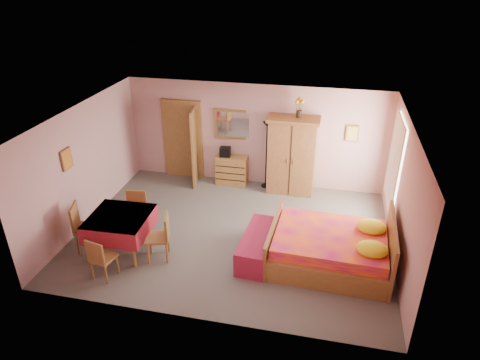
% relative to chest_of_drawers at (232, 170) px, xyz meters
% --- Properties ---
extents(floor, '(6.50, 6.50, 0.00)m').
position_rel_chest_of_drawers_xyz_m(floor, '(0.55, -2.29, -0.38)').
color(floor, '#5E5953').
rests_on(floor, ground).
extents(ceiling, '(6.50, 6.50, 0.00)m').
position_rel_chest_of_drawers_xyz_m(ceiling, '(0.55, -2.29, 2.22)').
color(ceiling, brown).
rests_on(ceiling, wall_back).
extents(wall_back, '(6.50, 0.10, 2.60)m').
position_rel_chest_of_drawers_xyz_m(wall_back, '(0.55, 0.21, 0.92)').
color(wall_back, '#C38E8D').
rests_on(wall_back, floor).
extents(wall_front, '(6.50, 0.10, 2.60)m').
position_rel_chest_of_drawers_xyz_m(wall_front, '(0.55, -4.79, 0.92)').
color(wall_front, '#C38E8D').
rests_on(wall_front, floor).
extents(wall_left, '(0.10, 5.00, 2.60)m').
position_rel_chest_of_drawers_xyz_m(wall_left, '(-2.70, -2.29, 0.92)').
color(wall_left, '#C38E8D').
rests_on(wall_left, floor).
extents(wall_right, '(0.10, 5.00, 2.60)m').
position_rel_chest_of_drawers_xyz_m(wall_right, '(3.80, -2.29, 0.92)').
color(wall_right, '#C38E8D').
rests_on(wall_right, floor).
extents(doorway, '(1.06, 0.12, 2.15)m').
position_rel_chest_of_drawers_xyz_m(doorway, '(-1.35, 0.18, 0.65)').
color(doorway, '#9E6B35').
rests_on(doorway, floor).
extents(window, '(0.08, 1.40, 1.95)m').
position_rel_chest_of_drawers_xyz_m(window, '(3.76, -1.09, 1.07)').
color(window, white).
rests_on(window, wall_right).
extents(picture_left, '(0.04, 0.32, 0.42)m').
position_rel_chest_of_drawers_xyz_m(picture_left, '(-2.67, -2.89, 1.32)').
color(picture_left, orange).
rests_on(picture_left, wall_left).
extents(picture_back, '(0.30, 0.04, 0.40)m').
position_rel_chest_of_drawers_xyz_m(picture_back, '(2.90, 0.18, 1.17)').
color(picture_back, '#D8BF59').
rests_on(picture_back, wall_back).
extents(chest_of_drawers, '(0.80, 0.40, 0.75)m').
position_rel_chest_of_drawers_xyz_m(chest_of_drawers, '(0.00, 0.00, 0.00)').
color(chest_of_drawers, '#AD783A').
rests_on(chest_of_drawers, floor).
extents(wall_mirror, '(0.99, 0.12, 0.78)m').
position_rel_chest_of_drawers_xyz_m(wall_mirror, '(0.00, 0.21, 1.17)').
color(wall_mirror, white).
rests_on(wall_mirror, wall_back).
extents(stereo, '(0.28, 0.21, 0.25)m').
position_rel_chest_of_drawers_xyz_m(stereo, '(-0.17, -0.01, 0.50)').
color(stereo, black).
rests_on(stereo, chest_of_drawers).
extents(floor_lamp, '(0.24, 0.24, 1.74)m').
position_rel_chest_of_drawers_xyz_m(floor_lamp, '(0.88, 0.01, 0.50)').
color(floor_lamp, black).
rests_on(floor_lamp, floor).
extents(wardrobe, '(1.24, 0.64, 1.94)m').
position_rel_chest_of_drawers_xyz_m(wardrobe, '(1.52, -0.11, 0.59)').
color(wardrobe, '#9A6134').
rests_on(wardrobe, floor).
extents(sunflower_vase, '(0.20, 0.20, 0.47)m').
position_rel_chest_of_drawers_xyz_m(sunflower_vase, '(1.63, -0.06, 1.80)').
color(sunflower_vase, yellow).
rests_on(sunflower_vase, wardrobe).
extents(bed, '(2.33, 1.87, 1.05)m').
position_rel_chest_of_drawers_xyz_m(bed, '(2.57, -2.84, 0.15)').
color(bed, '#C31361').
rests_on(bed, floor).
extents(bench, '(0.65, 1.53, 0.50)m').
position_rel_chest_of_drawers_xyz_m(bench, '(1.21, -2.93, -0.13)').
color(bench, maroon).
rests_on(bench, floor).
extents(dining_table, '(1.17, 1.17, 0.83)m').
position_rel_chest_of_drawers_xyz_m(dining_table, '(-1.43, -3.35, 0.04)').
color(dining_table, maroon).
rests_on(dining_table, floor).
extents(chair_south, '(0.46, 0.46, 0.86)m').
position_rel_chest_of_drawers_xyz_m(chair_south, '(-1.41, -4.13, 0.05)').
color(chair_south, olive).
rests_on(chair_south, floor).
extents(chair_north, '(0.49, 0.49, 0.92)m').
position_rel_chest_of_drawers_xyz_m(chair_north, '(-1.45, -2.67, 0.08)').
color(chair_north, '#9E6835').
rests_on(chair_north, floor).
extents(chair_west, '(0.58, 0.58, 1.02)m').
position_rel_chest_of_drawers_xyz_m(chair_west, '(-2.12, -3.41, 0.13)').
color(chair_west, brown).
rests_on(chair_west, floor).
extents(chair_east, '(0.54, 0.54, 0.96)m').
position_rel_chest_of_drawers_xyz_m(chair_east, '(-0.66, -3.39, 0.10)').
color(chair_east, '#A97339').
rests_on(chair_east, floor).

